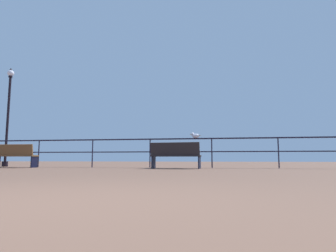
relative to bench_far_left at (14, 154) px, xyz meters
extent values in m
plane|color=brown|center=(6.29, -7.78, -0.50)|extent=(60.00, 60.00, 0.00)
cube|color=black|center=(6.29, 0.87, 0.58)|extent=(21.07, 0.05, 0.05)
cube|color=black|center=(6.29, 0.87, 0.09)|extent=(21.07, 0.04, 0.04)
cylinder|color=black|center=(0.44, 0.87, 0.04)|extent=(0.04, 0.04, 1.08)
cylinder|color=black|center=(2.78, 0.87, 0.04)|extent=(0.04, 0.04, 1.08)
cylinder|color=black|center=(5.12, 0.87, 0.04)|extent=(0.04, 0.04, 1.08)
cylinder|color=black|center=(7.46, 0.87, 0.04)|extent=(0.04, 0.04, 1.08)
cylinder|color=black|center=(9.80, 0.87, 0.04)|extent=(0.04, 0.04, 1.08)
cube|color=brown|center=(0.00, 0.08, -0.05)|extent=(1.66, 0.50, 0.05)
cube|color=brown|center=(0.00, -0.12, 0.16)|extent=(1.65, 0.19, 0.43)
cube|color=black|center=(0.78, 0.11, -0.28)|extent=(0.06, 0.39, 0.45)
cube|color=black|center=(0.77, 0.28, 0.09)|extent=(0.05, 0.31, 0.04)
cube|color=black|center=(-0.79, 0.22, 0.09)|extent=(0.05, 0.31, 0.04)
cube|color=black|center=(6.24, 0.08, -0.06)|extent=(1.75, 0.59, 0.05)
cube|color=black|center=(6.22, -0.12, 0.16)|extent=(1.72, 0.28, 0.46)
cube|color=black|center=(7.05, 0.01, -0.28)|extent=(0.07, 0.41, 0.44)
cube|color=black|center=(7.07, 0.18, 0.08)|extent=(0.06, 0.32, 0.04)
cube|color=black|center=(5.42, 0.15, -0.28)|extent=(0.07, 0.41, 0.44)
cube|color=black|center=(5.43, 0.32, 0.08)|extent=(0.06, 0.32, 0.04)
cylinder|color=black|center=(-1.36, 1.20, -0.39)|extent=(0.25, 0.25, 0.22)
cylinder|color=black|center=(-1.36, 1.20, 1.57)|extent=(0.10, 0.10, 3.71)
cylinder|color=black|center=(-1.36, 1.20, 3.46)|extent=(0.17, 0.17, 0.06)
sphere|color=white|center=(-1.36, 1.20, 3.63)|extent=(0.28, 0.28, 0.28)
cone|color=black|center=(-1.36, 1.20, 3.82)|extent=(0.12, 0.12, 0.10)
ellipsoid|color=white|center=(6.87, 0.87, 0.68)|extent=(0.32, 0.26, 0.16)
ellipsoid|color=gray|center=(6.87, 0.87, 0.71)|extent=(0.28, 0.21, 0.05)
sphere|color=white|center=(6.75, 0.92, 0.75)|extent=(0.13, 0.13, 0.13)
cone|color=yellow|center=(6.68, 0.95, 0.75)|extent=(0.07, 0.07, 0.05)
cube|color=gray|center=(7.02, 0.81, 0.69)|extent=(0.12, 0.10, 0.02)
camera|label=1|loc=(7.63, -9.79, -0.16)|focal=30.47mm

